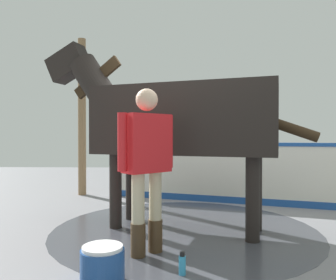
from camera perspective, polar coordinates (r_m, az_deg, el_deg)
name	(u,v)px	position (r m, az deg, el deg)	size (l,w,h in m)	color
ground_plane	(204,227)	(4.52, 6.33, -14.82)	(16.00, 16.00, 0.02)	gray
wet_patch	(185,229)	(4.39, 2.91, -15.15)	(3.38, 3.38, 0.00)	#42444C
barrier_wall	(212,174)	(6.04, 7.72, -5.93)	(1.30, 4.00, 1.09)	silver
roof_post_near	(82,117)	(6.91, -14.73, 3.89)	(0.16, 0.16, 3.17)	olive
horse	(175,120)	(4.27, 1.23, 3.58)	(1.50, 3.57, 2.53)	black
handler	(147,159)	(3.33, -3.70, -3.27)	(0.49, 0.52, 1.68)	#47331E
wash_bucket	(102,265)	(2.89, -11.33, -20.57)	(0.36, 0.36, 0.31)	#1E478C
bottle_shampoo	(182,264)	(3.03, 2.49, -20.80)	(0.06, 0.06, 0.20)	#3399CC
bottle_spray	(102,257)	(3.15, -11.44, -19.33)	(0.07, 0.07, 0.27)	blue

